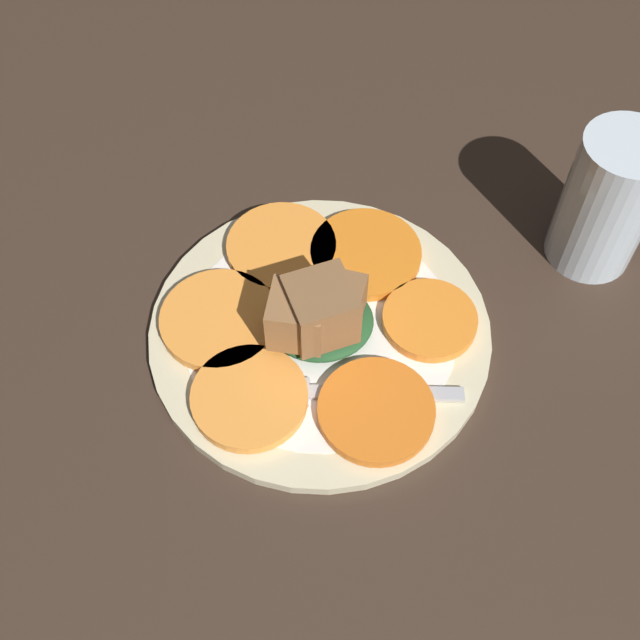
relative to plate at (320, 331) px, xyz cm
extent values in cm
cube|color=#38281E|center=(0.00, 0.00, -1.52)|extent=(120.00, 120.00, 2.00)
cylinder|color=beige|center=(0.00, 0.00, -0.02)|extent=(27.31, 27.31, 1.00)
cylinder|color=white|center=(0.00, 0.00, 0.03)|extent=(21.85, 21.85, 1.00)
cylinder|color=orange|center=(4.17, 6.94, 1.03)|extent=(9.38, 9.38, 0.90)
cylinder|color=orange|center=(-2.91, 7.99, 1.03)|extent=(9.30, 9.30, 0.90)
cylinder|color=#F99438|center=(-8.00, 0.79, 1.03)|extent=(9.46, 9.46, 0.90)
cylinder|color=#F9953A|center=(-5.58, -6.35, 1.03)|extent=(8.82, 8.82, 0.90)
cylinder|color=orange|center=(3.80, -7.87, 1.03)|extent=(8.75, 8.75, 0.90)
cylinder|color=orange|center=(8.74, -0.17, 1.03)|extent=(7.57, 7.57, 0.90)
ellipsoid|color=#235128|center=(0.00, 0.00, 1.44)|extent=(8.49, 7.64, 1.71)
cube|color=brown|center=(-0.31, -1.11, 4.67)|extent=(5.97, 5.97, 4.75)
cube|color=brown|center=(1.54, 0.06, 4.05)|extent=(4.41, 4.41, 3.51)
cube|color=olive|center=(-1.76, -1.45, 4.39)|extent=(4.94, 4.94, 4.18)
cube|color=#B2B2B7|center=(4.74, -6.33, 0.78)|extent=(11.70, 1.84, 0.40)
cube|color=#B2B2B7|center=(-1.78, -5.92, 0.78)|extent=(1.56, 2.40, 0.40)
cube|color=#B2B2B7|center=(-4.84, -6.72, 0.78)|extent=(4.60, 0.60, 0.40)
cube|color=#B2B2B7|center=(-4.79, -6.06, 0.78)|extent=(4.60, 0.60, 0.40)
cube|color=#B2B2B7|center=(-4.75, -5.39, 0.78)|extent=(4.60, 0.60, 0.40)
cube|color=#B2B2B7|center=(-4.71, -4.73, 0.78)|extent=(4.60, 0.60, 0.40)
cylinder|color=silver|center=(23.49, 7.58, 5.75)|extent=(7.28, 7.28, 12.54)
camera|label=1|loc=(-1.60, -35.04, 53.91)|focal=45.00mm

